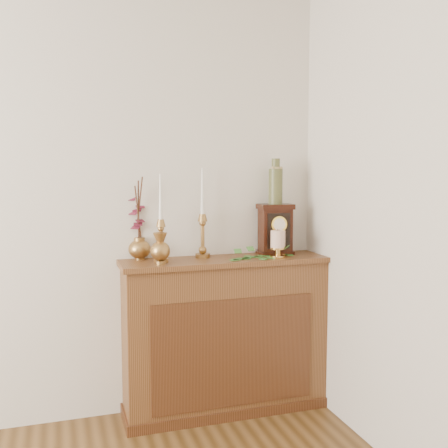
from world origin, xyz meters
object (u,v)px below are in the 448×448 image
object	(u,v)px
bud_vase	(160,249)
ceramic_vase	(276,184)
ginger_jar	(137,222)
mantel_clock	(275,230)
candlestick_left	(161,234)
candlestick_center	(203,228)

from	to	relation	value
bud_vase	ceramic_vase	distance (m)	0.84
bud_vase	ginger_jar	bearing A→B (deg)	111.11
mantel_clock	ceramic_vase	bearing A→B (deg)	90.00
candlestick_left	candlestick_center	bearing A→B (deg)	18.00
candlestick_left	bud_vase	world-z (taller)	candlestick_left
ceramic_vase	candlestick_center	bearing A→B (deg)	178.63
bud_vase	ginger_jar	size ratio (longest dim) A/B	0.37
candlestick_center	candlestick_left	bearing A→B (deg)	-162.00
candlestick_left	bud_vase	xyz separation A→B (m)	(-0.02, -0.07, -0.08)
candlestick_center	ceramic_vase	bearing A→B (deg)	-1.37
bud_vase	ceramic_vase	bearing A→B (deg)	11.08
candlestick_center	mantel_clock	world-z (taller)	candlestick_center
mantel_clock	ceramic_vase	xyz separation A→B (m)	(0.00, 0.00, 0.28)
mantel_clock	bud_vase	bearing A→B (deg)	-165.99
candlestick_center	mantel_clock	xyz separation A→B (m)	(0.46, -0.01, -0.02)
ginger_jar	mantel_clock	xyz separation A→B (m)	(0.83, -0.09, -0.06)
bud_vase	ceramic_vase	size ratio (longest dim) A/B	0.63
bud_vase	candlestick_center	bearing A→B (deg)	28.90
candlestick_left	candlestick_center	distance (m)	0.28
candlestick_center	ceramic_vase	xyz separation A→B (m)	(0.46, -0.01, 0.26)
candlestick_center	ginger_jar	bearing A→B (deg)	168.87
candlestick_left	ceramic_vase	world-z (taller)	ceramic_vase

